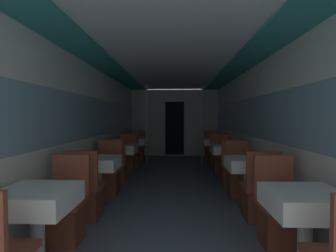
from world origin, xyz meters
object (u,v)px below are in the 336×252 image
Objects in this scene: chair_left_far_0 at (65,215)px; chair_left_near_3 at (132,157)px; dining_table_left_2 at (122,150)px; chair_right_far_3 at (211,151)px; chair_left_far_2 at (127,161)px; chair_right_near_2 at (231,171)px; dining_table_left_0 at (37,203)px; chair_right_near_3 at (217,157)px; support_pole_right_3 at (202,124)px; chair_left_near_1 at (86,197)px; dining_table_right_0 at (306,206)px; chair_right_far_0 at (279,218)px; chair_left_near_2 at (116,170)px; support_pole_left_3 at (147,124)px; dining_table_right_3 at (214,143)px; chair_left_far_3 at (138,151)px; dining_table_right_1 at (248,166)px; dining_table_left_1 at (98,165)px; chair_right_near_1 at (259,199)px; chair_right_far_1 at (239,178)px; dining_table_right_2 at (226,151)px; chair_left_far_1 at (108,177)px; dining_table_left_3 at (135,143)px.

chair_left_near_3 is (0.00, 4.10, 0.00)m from chair_left_far_0.
chair_right_far_3 is (2.23, 2.28, -0.31)m from dining_table_left_2.
chair_right_near_2 is (2.23, -1.09, 0.00)m from chair_left_far_2.
dining_table_left_2 is at bearing 90.00° from dining_table_left_0.
chair_right_near_3 is 1.06m from support_pole_right_3.
support_pole_right_3 is (1.89, 4.01, 0.84)m from chair_left_near_1.
chair_right_near_3 is (0.00, 4.65, -0.31)m from dining_table_right_0.
chair_right_far_0 is 4.10m from chair_right_near_3.
support_pole_right_3 is (1.89, 1.73, 0.52)m from dining_table_left_2.
chair_left_near_2 is 1.00× the size of chair_left_near_3.
dining_table_right_3 is (1.89, 0.00, -0.52)m from support_pole_left_3.
chair_left_far_2 and chair_left_far_3 have the same top height.
chair_right_far_3 is at bearing 68.78° from dining_table_left_0.
support_pole_right_3 reaches higher than chair_right_near_2.
support_pole_right_3 reaches higher than chair_left_near_2.
chair_left_far_2 reaches higher than dining_table_right_1.
dining_table_right_1 is at bearing -90.00° from chair_right_far_0.
chair_left_near_2 reaches higher than dining_table_left_1.
chair_right_near_2 is 2.82m from chair_right_far_3.
chair_left_far_0 is at bearing 90.00° from dining_table_left_0.
chair_left_near_3 reaches higher than dining_table_left_2.
chair_left_near_3 is 4.12m from chair_right_near_1.
chair_right_far_1 is at bearing 90.00° from chair_right_near_1.
dining_table_right_2 is 0.79× the size of chair_right_near_3.
chair_right_far_3 is at bearing 60.93° from dining_table_left_1.
dining_table_right_2 is (2.23, -1.19, 0.31)m from chair_left_near_3.
chair_left_near_1 is at bearing 90.00° from chair_left_far_3.
chair_right_far_0 reaches higher than dining_table_right_1.
chair_left_far_1 is at bearing 90.00° from chair_left_far_2.
chair_right_far_3 is at bearing 90.00° from dining_table_right_1.
chair_right_near_1 is 4.11m from support_pole_right_3.
chair_right_far_3 is at bearing 45.62° from dining_table_left_2.
dining_table_right_0 is (1.89, -5.19, -0.52)m from support_pole_left_3.
chair_left_far_2 is at bearing -151.97° from dining_table_right_3.
support_pole_right_3 is at bearing 163.88° from chair_left_far_3.
chair_right_near_2 is (0.00, 1.19, -0.31)m from dining_table_right_1.
support_pole_right_3 reaches higher than chair_right_far_3.
dining_table_right_0 is 0.79× the size of chair_right_far_0.
chair_left_far_2 is at bearing -90.00° from chair_left_near_3.
chair_right_far_0 is 0.40× the size of support_pole_right_3.
chair_right_far_3 is (2.23, 5.74, -0.31)m from dining_table_left_0.
support_pole_left_3 is (0.34, 1.73, 0.52)m from dining_table_left_2.
dining_table_right_1 is at bearing -90.00° from dining_table_right_3.
chair_left_far_0 is 1.00× the size of chair_right_near_2.
chair_right_far_1 is at bearing -28.03° from dining_table_left_2.
chair_left_far_3 reaches higher than dining_table_right_1.
chair_left_near_3 is (0.00, 0.64, 0.00)m from chair_left_far_2.
dining_table_right_2 is at bearing 90.00° from chair_right_far_3.
chair_left_near_1 is 1.00× the size of chair_right_near_2.
dining_table_left_2 is 1.73m from dining_table_left_3.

